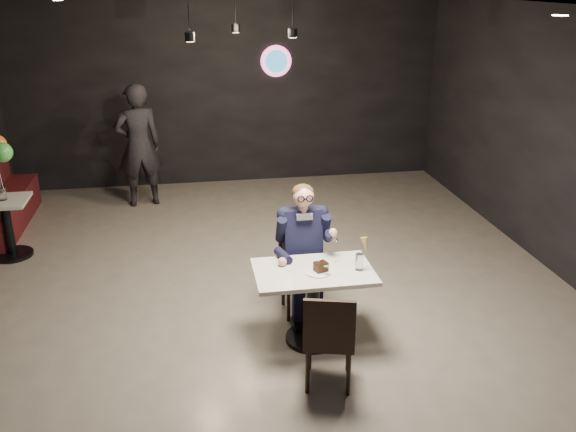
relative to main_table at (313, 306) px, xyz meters
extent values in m
plane|color=gray|center=(-0.38, 0.58, -0.38)|extent=(9.00, 9.00, 0.00)
cube|color=black|center=(-0.38, 2.58, 2.51)|extent=(1.40, 1.20, 0.36)
cube|color=white|center=(0.00, 0.00, 0.00)|extent=(1.10, 0.70, 0.75)
cube|color=black|center=(0.00, 0.55, 0.09)|extent=(0.42, 0.46, 0.92)
cube|color=black|center=(0.00, -0.66, 0.09)|extent=(0.52, 0.55, 0.92)
cube|color=black|center=(0.00, 0.55, 0.34)|extent=(0.60, 0.80, 1.44)
cylinder|color=white|center=(0.03, -0.06, 0.38)|extent=(0.24, 0.24, 0.01)
cube|color=black|center=(0.06, -0.05, 0.43)|extent=(0.14, 0.12, 0.08)
ellipsoid|color=#2D8B3E|center=(0.10, -0.13, 0.47)|extent=(0.06, 0.04, 0.01)
cylinder|color=silver|center=(0.41, -0.06, 0.45)|extent=(0.07, 0.07, 0.16)
cone|color=tan|center=(0.46, -0.06, 0.62)|extent=(0.08, 0.08, 0.13)
cube|color=#420E10|center=(-3.63, 3.49, 0.13)|extent=(0.51, 2.02, 1.01)
cube|color=white|center=(-3.33, 2.49, -0.02)|extent=(0.57, 0.57, 0.71)
cylinder|color=silver|center=(-3.33, 2.49, 0.45)|extent=(0.10, 0.10, 0.16)
imported|color=black|center=(-1.80, 4.14, 0.55)|extent=(0.75, 0.57, 1.85)
camera|label=1|loc=(-1.08, -4.94, 2.90)|focal=38.00mm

